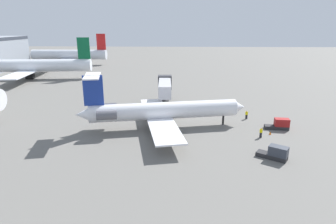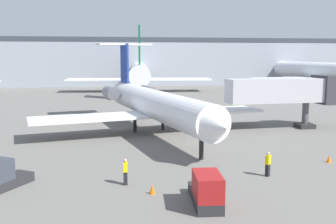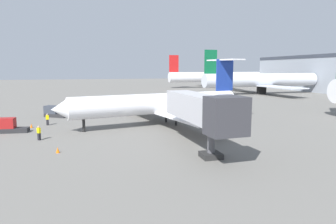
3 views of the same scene
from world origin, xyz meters
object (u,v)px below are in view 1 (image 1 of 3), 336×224
(traffic_cone_mid, at_px, (270,133))
(traffic_cone_near, at_px, (228,109))
(jet_bridge, at_px, (165,86))
(baggage_tug_lead, at_px, (275,153))
(ground_crew_marshaller, at_px, (247,115))
(parked_airliner_east_mid, at_px, (29,66))
(ground_crew_loader, at_px, (261,133))
(parked_airliner_east_end, at_px, (70,55))
(regional_jet, at_px, (160,111))
(baggage_tug_trailing, at_px, (279,125))

(traffic_cone_mid, bearing_deg, traffic_cone_near, 18.12)
(jet_bridge, relative_size, baggage_tug_lead, 3.22)
(ground_crew_marshaller, distance_m, parked_airliner_east_mid, 75.13)
(jet_bridge, relative_size, ground_crew_loader, 7.82)
(jet_bridge, distance_m, ground_crew_loader, 25.67)
(traffic_cone_near, bearing_deg, baggage_tug_lead, -173.74)
(ground_crew_loader, bearing_deg, parked_airliner_east_end, 36.00)
(regional_jet, height_order, ground_crew_marshaller, regional_jet)
(traffic_cone_mid, bearing_deg, baggage_tug_trailing, -40.87)
(parked_airliner_east_end, bearing_deg, traffic_cone_mid, -142.70)
(ground_crew_loader, bearing_deg, ground_crew_marshaller, 1.10)
(ground_crew_marshaller, height_order, parked_airliner_east_end, parked_airliner_east_end)
(baggage_tug_trailing, bearing_deg, ground_crew_loader, 134.12)
(regional_jet, distance_m, jet_bridge, 15.65)
(ground_crew_marshaller, height_order, traffic_cone_near, ground_crew_marshaller)
(baggage_tug_trailing, relative_size, parked_airliner_east_end, 0.12)
(traffic_cone_mid, xyz_separation_m, parked_airliner_east_end, (85.66, 65.26, 4.21))
(traffic_cone_near, distance_m, parked_airliner_east_mid, 69.85)
(jet_bridge, xyz_separation_m, ground_crew_marshaller, (-9.84, -16.21, -3.36))
(regional_jet, relative_size, traffic_cone_mid, 53.62)
(ground_crew_marshaller, xyz_separation_m, traffic_cone_mid, (-8.15, -2.14, -0.58))
(baggage_tug_lead, relative_size, traffic_cone_near, 7.48)
(ground_crew_loader, distance_m, parked_airliner_east_end, 107.76)
(baggage_tug_trailing, bearing_deg, regional_jet, 90.82)
(jet_bridge, relative_size, traffic_cone_mid, 24.04)
(jet_bridge, height_order, baggage_tug_lead, jet_bridge)
(ground_crew_marshaller, relative_size, parked_airliner_east_end, 0.05)
(jet_bridge, height_order, baggage_tug_trailing, jet_bridge)
(ground_crew_loader, height_order, parked_airliner_east_mid, parked_airliner_east_mid)
(traffic_cone_mid, relative_size, parked_airliner_east_end, 0.02)
(parked_airliner_east_mid, height_order, parked_airliner_east_end, parked_airliner_east_end)
(jet_bridge, distance_m, parked_airliner_east_end, 82.34)
(jet_bridge, distance_m, baggage_tug_trailing, 25.94)
(traffic_cone_mid, distance_m, parked_airliner_east_mid, 81.56)
(regional_jet, xyz_separation_m, jet_bridge, (15.61, -0.00, 1.03))
(ground_crew_loader, xyz_separation_m, traffic_cone_near, (15.69, 2.70, -0.58))
(baggage_tug_trailing, xyz_separation_m, parked_airliner_east_mid, (46.20, 67.48, 3.52))
(regional_jet, xyz_separation_m, parked_airliner_east_mid, (46.50, 46.82, 1.17))
(baggage_tug_trailing, height_order, traffic_cone_near, baggage_tug_trailing)
(jet_bridge, bearing_deg, ground_crew_loader, -139.87)
(jet_bridge, distance_m, parked_airliner_east_mid, 56.09)
(ground_crew_loader, bearing_deg, jet_bridge, 40.13)
(regional_jet, relative_size, parked_airliner_east_mid, 0.72)
(ground_crew_loader, distance_m, baggage_tug_lead, 7.75)
(traffic_cone_near, bearing_deg, baggage_tug_trailing, -148.90)
(ground_crew_marshaller, xyz_separation_m, parked_airliner_east_end, (77.51, 63.12, 3.62))
(ground_crew_loader, bearing_deg, regional_jet, 76.82)
(ground_crew_loader, height_order, traffic_cone_mid, ground_crew_loader)
(parked_airliner_east_mid, bearing_deg, regional_jet, -134.80)
(baggage_tug_lead, relative_size, parked_airliner_east_mid, 0.10)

